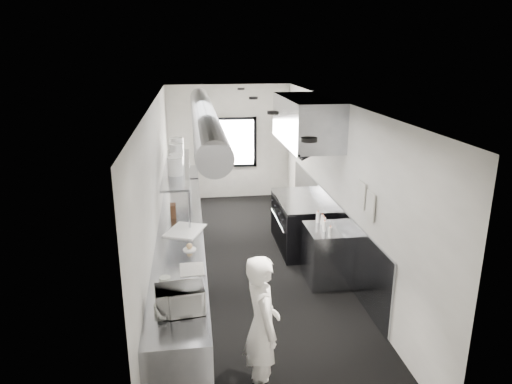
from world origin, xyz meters
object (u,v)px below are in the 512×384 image
object	(u,v)px
deli_tub_a	(160,308)
plate_stack_c	(176,154)
plate_stack_b	(176,163)
plate_stack_d	(177,148)
plate_stack_a	(175,166)
squeeze_bottle_e	(318,217)
knife_block	(173,210)
bottle_station	(327,255)
far_work_table	(183,191)
microwave	(180,299)
squeeze_bottle_b	(325,226)
cutting_board	(185,230)
line_cook	(262,326)
exhaust_hood	(306,121)
pass_shelf	(177,168)
squeeze_bottle_a	(330,232)
squeeze_bottle_d	(322,220)
prep_counter	(182,258)
small_plate	(190,249)
range	(300,223)
squeeze_bottle_c	(324,223)
deli_tub_b	(165,281)

from	to	relation	value
deli_tub_a	plate_stack_c	xyz separation A→B (m)	(0.13, 4.01, 0.81)
plate_stack_b	plate_stack_d	xyz separation A→B (m)	(-0.00, 1.00, 0.05)
plate_stack_a	squeeze_bottle_e	bearing A→B (deg)	-19.65
knife_block	plate_stack_c	distance (m)	1.26
deli_tub_a	plate_stack_d	bearing A→B (deg)	88.34
bottle_station	far_work_table	size ratio (longest dim) A/B	0.75
microwave	squeeze_bottle_b	world-z (taller)	microwave
cutting_board	plate_stack_c	world-z (taller)	plate_stack_c
line_cook	exhaust_hood	bearing A→B (deg)	-26.74
pass_shelf	squeeze_bottle_a	xyz separation A→B (m)	(2.28, -2.04, -0.56)
pass_shelf	squeeze_bottle_d	xyz separation A→B (m)	(2.30, -1.51, -0.55)
pass_shelf	plate_stack_d	size ratio (longest dim) A/B	7.39
prep_counter	plate_stack_a	xyz separation A→B (m)	(-0.06, 0.89, 1.27)
exhaust_hood	plate_stack_d	xyz separation A→B (m)	(-2.30, 0.96, -0.62)
small_plate	cutting_board	xyz separation A→B (m)	(-0.07, 0.73, 0.00)
plate_stack_a	squeeze_bottle_b	size ratio (longest dim) A/B	1.81
range	cutting_board	size ratio (longest dim) A/B	2.47
deli_tub_a	squeeze_bottle_b	world-z (taller)	squeeze_bottle_b
plate_stack_a	plate_stack_c	size ratio (longest dim) A/B	0.83
far_work_table	squeeze_bottle_e	bearing A→B (deg)	-58.55
range	squeeze_bottle_d	size ratio (longest dim) A/B	9.92
pass_shelf	squeeze_bottle_b	world-z (taller)	pass_shelf
line_cook	plate_stack_b	bearing A→B (deg)	7.05
prep_counter	small_plate	xyz separation A→B (m)	(0.14, -0.72, 0.46)
squeeze_bottle_c	squeeze_bottle_e	xyz separation A→B (m)	(-0.03, 0.27, 0.00)
prep_counter	deli_tub_b	size ratio (longest dim) A/B	43.69
line_cook	far_work_table	bearing A→B (deg)	1.01
plate_stack_d	squeeze_bottle_e	world-z (taller)	plate_stack_d
knife_block	plate_stack_d	world-z (taller)	plate_stack_d
knife_block	squeeze_bottle_a	bearing A→B (deg)	-29.10
far_work_table	small_plate	size ratio (longest dim) A/B	6.41
squeeze_bottle_c	plate_stack_c	bearing A→B (deg)	140.36
squeeze_bottle_e	plate_stack_b	bearing A→B (deg)	154.67
deli_tub_a	squeeze_bottle_c	xyz separation A→B (m)	(2.42, 2.12, 0.05)
knife_block	squeeze_bottle_b	distance (m)	2.54
small_plate	squeeze_bottle_b	size ratio (longest dim) A/B	1.10
far_work_table	knife_block	bearing A→B (deg)	-92.32
cutting_board	squeeze_bottle_c	xyz separation A→B (m)	(2.16, -0.19, 0.08)
range	squeeze_bottle_b	xyz separation A→B (m)	(0.02, -1.51, 0.52)
line_cook	squeeze_bottle_e	distance (m)	2.99
line_cook	deli_tub_a	world-z (taller)	line_cook
deli_tub_a	bottle_station	bearing A→B (deg)	40.29
prep_counter	knife_block	world-z (taller)	knife_block
plate_stack_a	squeeze_bottle_d	bearing A→B (deg)	-21.41
far_work_table	plate_stack_a	xyz separation A→B (m)	(-0.06, -2.81, 1.27)
cutting_board	plate_stack_a	size ratio (longest dim) A/B	2.10
range	prep_counter	bearing A→B (deg)	-151.26
plate_stack_a	squeeze_bottle_e	world-z (taller)	plate_stack_a
small_plate	exhaust_hood	bearing A→B (deg)	42.36
bottle_station	plate_stack_d	world-z (taller)	plate_stack_d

